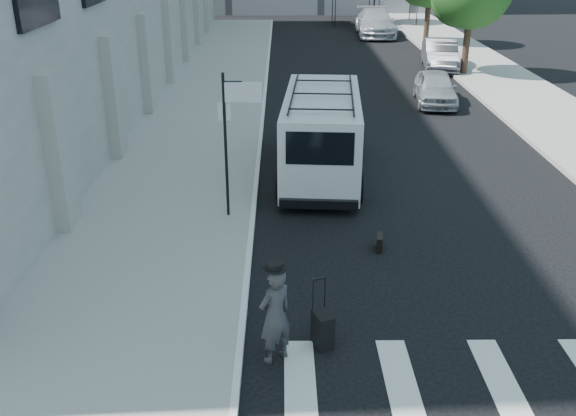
{
  "coord_description": "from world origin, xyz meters",
  "views": [
    {
      "loc": [
        -1.27,
        -11.22,
        6.62
      ],
      "look_at": [
        -1.15,
        0.96,
        1.3
      ],
      "focal_mm": 40.0,
      "sensor_mm": 36.0,
      "label": 1
    }
  ],
  "objects_px": {
    "briefcase": "(379,243)",
    "parked_car_a": "(435,88)",
    "suitcase": "(323,329)",
    "cargo_van": "(322,133)",
    "parked_car_b": "(440,54)",
    "parked_car_c": "(375,23)",
    "businessman": "(275,316)"
  },
  "relations": [
    {
      "from": "cargo_van",
      "to": "parked_car_a",
      "type": "xyz_separation_m",
      "value": [
        5.13,
        8.16,
        -0.57
      ]
    },
    {
      "from": "parked_car_a",
      "to": "briefcase",
      "type": "bearing_deg",
      "value": -100.96
    },
    {
      "from": "cargo_van",
      "to": "parked_car_b",
      "type": "height_order",
      "value": "cargo_van"
    },
    {
      "from": "briefcase",
      "to": "parked_car_a",
      "type": "xyz_separation_m",
      "value": [
        4.1,
        13.05,
        0.49
      ]
    },
    {
      "from": "businessman",
      "to": "parked_car_b",
      "type": "bearing_deg",
      "value": -148.06
    },
    {
      "from": "suitcase",
      "to": "cargo_van",
      "type": "bearing_deg",
      "value": 67.73
    },
    {
      "from": "parked_car_a",
      "to": "suitcase",
      "type": "bearing_deg",
      "value": -102.1
    },
    {
      "from": "briefcase",
      "to": "cargo_van",
      "type": "xyz_separation_m",
      "value": [
        -1.03,
        4.89,
        1.06
      ]
    },
    {
      "from": "suitcase",
      "to": "parked_car_c",
      "type": "xyz_separation_m",
      "value": [
        5.59,
        34.89,
        0.53
      ]
    },
    {
      "from": "suitcase",
      "to": "parked_car_b",
      "type": "relative_size",
      "value": 0.27
    },
    {
      "from": "parked_car_a",
      "to": "parked_car_c",
      "type": "bearing_deg",
      "value": 96.47
    },
    {
      "from": "suitcase",
      "to": "cargo_van",
      "type": "height_order",
      "value": "cargo_van"
    },
    {
      "from": "parked_car_c",
      "to": "parked_car_a",
      "type": "bearing_deg",
      "value": -88.09
    },
    {
      "from": "suitcase",
      "to": "businessman",
      "type": "bearing_deg",
      "value": -172.48
    },
    {
      "from": "parked_car_b",
      "to": "parked_car_c",
      "type": "xyz_separation_m",
      "value": [
        -1.8,
        11.16,
        0.11
      ]
    },
    {
      "from": "briefcase",
      "to": "suitcase",
      "type": "xyz_separation_m",
      "value": [
        -1.49,
        -3.59,
        0.15
      ]
    },
    {
      "from": "cargo_van",
      "to": "parked_car_b",
      "type": "distance_m",
      "value": 16.75
    },
    {
      "from": "cargo_van",
      "to": "briefcase",
      "type": "bearing_deg",
      "value": -73.7
    },
    {
      "from": "briefcase",
      "to": "suitcase",
      "type": "relative_size",
      "value": 0.36
    },
    {
      "from": "suitcase",
      "to": "parked_car_b",
      "type": "bearing_deg",
      "value": 53.54
    },
    {
      "from": "businessman",
      "to": "parked_car_b",
      "type": "height_order",
      "value": "businessman"
    },
    {
      "from": "briefcase",
      "to": "suitcase",
      "type": "distance_m",
      "value": 3.89
    },
    {
      "from": "briefcase",
      "to": "parked_car_b",
      "type": "xyz_separation_m",
      "value": [
        5.9,
        20.14,
        0.57
      ]
    },
    {
      "from": "cargo_van",
      "to": "parked_car_a",
      "type": "bearing_deg",
      "value": 62.25
    },
    {
      "from": "parked_car_c",
      "to": "parked_car_b",
      "type": "bearing_deg",
      "value": -78.93
    },
    {
      "from": "briefcase",
      "to": "parked_car_c",
      "type": "xyz_separation_m",
      "value": [
        4.1,
        31.3,
        0.68
      ]
    },
    {
      "from": "businessman",
      "to": "parked_car_c",
      "type": "bearing_deg",
      "value": -139.58
    },
    {
      "from": "briefcase",
      "to": "parked_car_b",
      "type": "relative_size",
      "value": 0.1
    },
    {
      "from": "briefcase",
      "to": "parked_car_c",
      "type": "distance_m",
      "value": 31.57
    },
    {
      "from": "cargo_van",
      "to": "parked_car_b",
      "type": "relative_size",
      "value": 1.43
    },
    {
      "from": "briefcase",
      "to": "parked_car_a",
      "type": "bearing_deg",
      "value": 81.16
    },
    {
      "from": "cargo_van",
      "to": "parked_car_c",
      "type": "relative_size",
      "value": 1.1
    }
  ]
}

